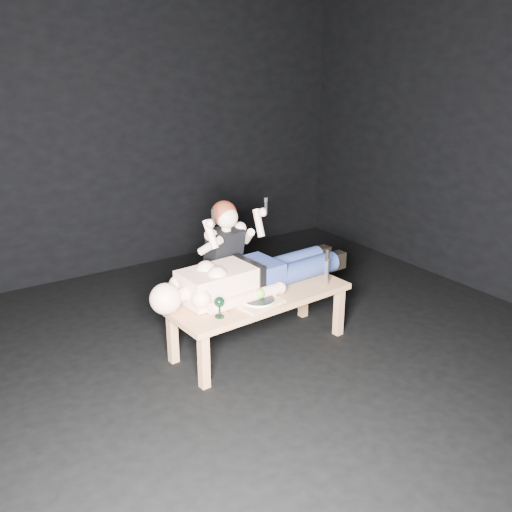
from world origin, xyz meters
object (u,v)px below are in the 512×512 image
table (260,321)px  carving_knife (327,267)px  kneeling_woman (219,263)px  lying_man (254,271)px  serving_tray (259,303)px  goblet (219,307)px

table → carving_knife: size_ratio=4.79×
kneeling_woman → lying_man: bearing=-77.8°
serving_tray → carving_knife: size_ratio=1.13×
kneeling_woman → carving_knife: kneeling_woman is taller
table → goblet: bearing=-163.3°
kneeling_woman → goblet: size_ratio=7.37×
lying_man → carving_knife: bearing=-31.2°
table → carving_knife: (0.55, -0.13, 0.38)m
carving_knife → kneeling_woman: bearing=131.4°
serving_tray → goblet: (-0.35, -0.03, 0.07)m
lying_man → goblet: lying_man is taller
kneeling_woman → carving_knife: 0.88m
lying_man → serving_tray: size_ratio=4.66×
table → serving_tray: serving_tray is taller
kneeling_woman → serving_tray: 0.63m
carving_knife → goblet: bearing=178.4°
lying_man → carving_knife: (0.51, -0.27, 0.01)m
serving_tray → carving_knife: 0.66m
kneeling_woman → goblet: kneeling_woman is taller
serving_tray → lying_man: bearing=62.7°
table → serving_tray: size_ratio=4.23×
table → kneeling_woman: size_ratio=1.26×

